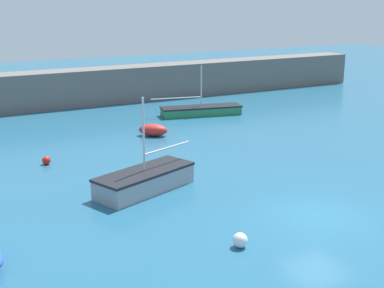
{
  "coord_description": "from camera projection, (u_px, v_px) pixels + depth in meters",
  "views": [
    {
      "loc": [
        -14.01,
        -15.47,
        8.69
      ],
      "look_at": [
        -1.03,
        9.16,
        0.94
      ],
      "focal_mm": 50.0,
      "sensor_mm": 36.0,
      "label": 1
    }
  ],
  "objects": [
    {
      "name": "ground_plane",
      "position": [
        319.0,
        218.0,
        21.84
      ],
      "size": [
        120.0,
        120.0,
        0.2
      ],
      "primitive_type": "cube",
      "color": "#235B7A"
    },
    {
      "name": "harbor_breakwater",
      "position": [
        103.0,
        86.0,
        44.47
      ],
      "size": [
        50.93,
        2.55,
        2.91
      ],
      "primitive_type": "cube",
      "color": "#66605B",
      "rests_on": "ground_plane"
    },
    {
      "name": "sailboat_twin_hulled",
      "position": [
        201.0,
        110.0,
        40.13
      ],
      "size": [
        6.88,
        2.76,
        3.74
      ],
      "rotation": [
        0.0,
        0.0,
        6.07
      ],
      "color": "#287A4C",
      "rests_on": "ground_plane"
    },
    {
      "name": "sailboat_short_mast",
      "position": [
        145.0,
        180.0,
        24.54
      ],
      "size": [
        5.46,
        3.45,
        4.37
      ],
      "rotation": [
        0.0,
        0.0,
        3.51
      ],
      "color": "gray",
      "rests_on": "ground_plane"
    },
    {
      "name": "fishing_dinghy_green",
      "position": [
        153.0,
        130.0,
        34.17
      ],
      "size": [
        2.08,
        1.93,
        0.77
      ],
      "rotation": [
        0.0,
        0.0,
        2.47
      ],
      "color": "red",
      "rests_on": "ground_plane"
    },
    {
      "name": "mooring_buoy_white",
      "position": [
        240.0,
        240.0,
        19.05
      ],
      "size": [
        0.55,
        0.55,
        0.55
      ],
      "primitive_type": "sphere",
      "color": "white",
      "rests_on": "ground_plane"
    },
    {
      "name": "mooring_buoy_red",
      "position": [
        46.0,
        160.0,
        28.42
      ],
      "size": [
        0.45,
        0.45,
        0.45
      ],
      "primitive_type": "sphere",
      "color": "red",
      "rests_on": "ground_plane"
    }
  ]
}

